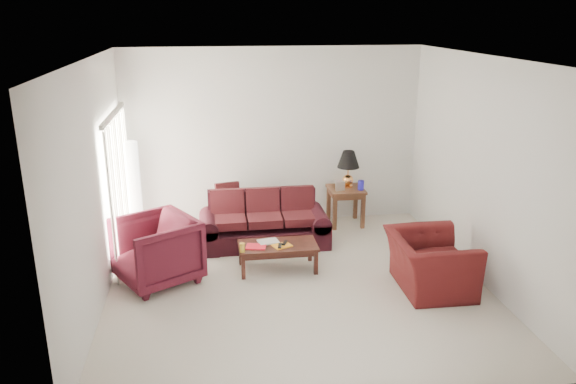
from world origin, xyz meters
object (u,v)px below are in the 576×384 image
object	(u,v)px
end_table	(345,206)
armchair_left	(156,251)
coffee_table	(278,257)
floor_lamp	(134,190)
sofa	(264,220)
armchair_right	(430,263)

from	to	relation	value
end_table	armchair_left	size ratio (longest dim) A/B	0.65
end_table	coffee_table	xyz separation A→B (m)	(-1.39, -1.64, -0.13)
floor_lamp	armchair_left	distance (m)	1.80
end_table	coffee_table	bearing A→B (deg)	-130.42
floor_lamp	sofa	bearing A→B (deg)	-17.59
floor_lamp	armchair_left	xyz separation A→B (m)	(0.45, -1.71, -0.35)
armchair_left	coffee_table	size ratio (longest dim) A/B	0.91
armchair_left	coffee_table	distance (m)	1.70
floor_lamp	coffee_table	world-z (taller)	floor_lamp
armchair_left	armchair_right	distance (m)	3.66
sofa	end_table	xyz separation A→B (m)	(1.49, 0.71, -0.09)
sofa	end_table	size ratio (longest dim) A/B	3.09
sofa	floor_lamp	bearing A→B (deg)	163.47
sofa	armchair_right	size ratio (longest dim) A/B	1.77
armchair_left	floor_lamp	bearing A→B (deg)	164.64
sofa	coffee_table	bearing A→B (deg)	-82.95
armchair_left	armchair_right	size ratio (longest dim) A/B	0.89
sofa	armchair_left	world-z (taller)	armchair_left
end_table	floor_lamp	bearing A→B (deg)	-178.93
sofa	armchair_left	size ratio (longest dim) A/B	2.00
sofa	floor_lamp	size ratio (longest dim) A/B	1.25
armchair_left	armchair_right	bearing A→B (deg)	48.44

